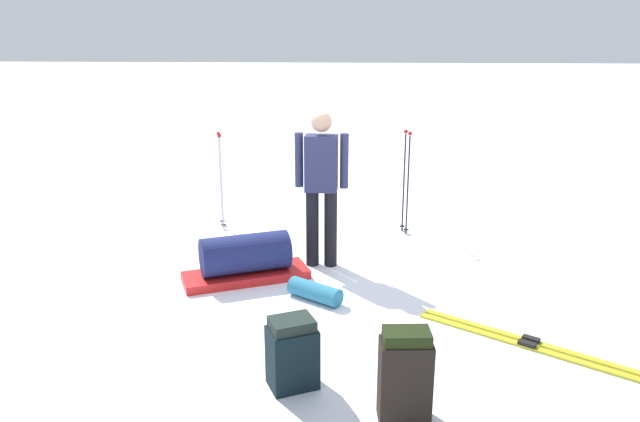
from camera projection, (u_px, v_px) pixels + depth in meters
ground_plane at (320, 274)px, 6.54m from camera, size 80.00×80.00×0.00m
skier_standing at (322, 181)px, 6.51m from camera, size 0.24×0.57×1.70m
ski_pair_near at (529, 344)px, 5.07m from camera, size 1.20×1.71×0.05m
backpack_large_dark at (405, 377)px, 4.02m from camera, size 0.24×0.35×0.66m
backpack_bright at (292, 353)px, 4.43m from camera, size 0.38×0.42×0.54m
ski_poles_planted_near at (406, 177)px, 7.64m from camera, size 0.20×0.11×1.32m
ski_poles_planted_far at (221, 176)px, 7.85m from camera, size 0.23×0.12×1.25m
gear_sled at (245, 259)px, 6.33m from camera, size 0.91×1.36×0.49m
sleeping_mat_rolled at (315, 292)px, 5.88m from camera, size 0.45×0.56×0.18m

